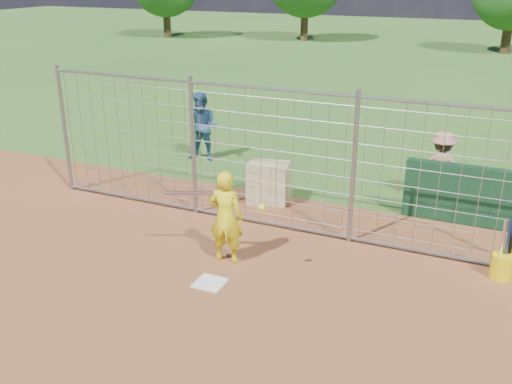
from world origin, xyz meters
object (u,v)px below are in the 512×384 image
at_px(bystander_c, 441,167).
at_px(equipment_bin, 268,183).
at_px(batter, 226,217).
at_px(bystander_a, 202,127).
at_px(bucket_with_bats, 503,263).

xyz_separation_m(bystander_c, equipment_bin, (-3.09, -1.38, -0.32)).
xyz_separation_m(batter, bystander_a, (-2.85, 4.36, 0.07)).
height_order(bystander_a, bystander_c, bystander_a).
relative_size(batter, bystander_c, 1.05).
relative_size(batter, bucket_with_bats, 1.55).
bearing_deg(bystander_c, equipment_bin, 21.25).
bearing_deg(equipment_bin, bucket_with_bats, -26.64).
bearing_deg(bucket_with_bats, bystander_a, 155.41).
bearing_deg(equipment_bin, bystander_c, 14.41).
bearing_deg(batter, bucket_with_bats, -170.17).
relative_size(bystander_c, equipment_bin, 1.81).
relative_size(bystander_a, bystander_c, 1.14).
xyz_separation_m(equipment_bin, bucket_with_bats, (4.40, -1.35, -0.15)).
bearing_deg(bystander_c, batter, 52.59).
distance_m(batter, equipment_bin, 2.61).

